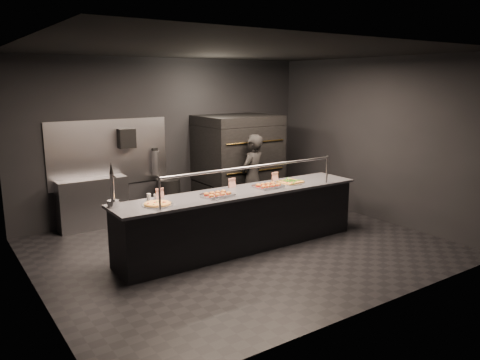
# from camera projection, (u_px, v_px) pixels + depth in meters

# --- Properties ---
(room) EXTENTS (6.04, 6.00, 3.00)m
(room) POSITION_uv_depth(u_px,v_px,m) (239.00, 153.00, 7.07)
(room) COLOR black
(room) RESTS_ON ground
(service_counter) EXTENTS (4.10, 0.78, 1.37)m
(service_counter) POSITION_uv_depth(u_px,v_px,m) (242.00, 219.00, 7.26)
(service_counter) COLOR black
(service_counter) RESTS_ON ground
(pizza_oven) EXTENTS (1.50, 1.23, 1.91)m
(pizza_oven) POSITION_uv_depth(u_px,v_px,m) (237.00, 163.00, 9.35)
(pizza_oven) COLOR black
(pizza_oven) RESTS_ON ground
(prep_shelf) EXTENTS (1.20, 0.35, 0.90)m
(prep_shelf) POSITION_uv_depth(u_px,v_px,m) (93.00, 203.00, 8.26)
(prep_shelf) COLOR #99999E
(prep_shelf) RESTS_ON ground
(towel_dispenser) EXTENTS (0.30, 0.20, 0.35)m
(towel_dispenser) POSITION_uv_depth(u_px,v_px,m) (126.00, 138.00, 8.47)
(towel_dispenser) COLOR black
(towel_dispenser) RESTS_ON room
(fire_extinguisher) EXTENTS (0.14, 0.14, 0.51)m
(fire_extinguisher) POSITION_uv_depth(u_px,v_px,m) (155.00, 162.00, 8.89)
(fire_extinguisher) COLOR #B2B2B7
(fire_extinguisher) RESTS_ON room
(beer_tap) EXTENTS (0.16, 0.22, 0.61)m
(beer_tap) POSITION_uv_depth(u_px,v_px,m) (113.00, 194.00, 6.22)
(beer_tap) COLOR silver
(beer_tap) RESTS_ON service_counter
(round_pizza) EXTENTS (0.42, 0.42, 0.03)m
(round_pizza) POSITION_uv_depth(u_px,v_px,m) (157.00, 204.00, 6.34)
(round_pizza) COLOR silver
(round_pizza) RESTS_ON service_counter
(slider_tray_a) EXTENTS (0.51, 0.44, 0.07)m
(slider_tray_a) POSITION_uv_depth(u_px,v_px,m) (218.00, 195.00, 6.82)
(slider_tray_a) COLOR silver
(slider_tray_a) RESTS_ON service_counter
(slider_tray_b) EXTENTS (0.47, 0.37, 0.07)m
(slider_tray_b) POSITION_uv_depth(u_px,v_px,m) (268.00, 186.00, 7.39)
(slider_tray_b) COLOR silver
(slider_tray_b) RESTS_ON service_counter
(square_pizza) EXTENTS (0.45, 0.45, 0.05)m
(square_pizza) POSITION_uv_depth(u_px,v_px,m) (290.00, 182.00, 7.71)
(square_pizza) COLOR silver
(square_pizza) RESTS_ON service_counter
(condiment_jar) EXTENTS (0.14, 0.06, 0.09)m
(condiment_jar) POSITION_uv_depth(u_px,v_px,m) (151.00, 197.00, 6.61)
(condiment_jar) COLOR silver
(condiment_jar) RESTS_ON service_counter
(tent_cards) EXTENTS (2.23, 0.04, 0.15)m
(tent_cards) POSITION_uv_depth(u_px,v_px,m) (225.00, 184.00, 7.31)
(tent_cards) COLOR white
(tent_cards) RESTS_ON service_counter
(trash_bin) EXTENTS (0.45, 0.45, 0.75)m
(trash_bin) POSITION_uv_depth(u_px,v_px,m) (169.00, 198.00, 8.93)
(trash_bin) COLOR black
(trash_bin) RESTS_ON ground
(worker) EXTENTS (0.70, 0.59, 1.62)m
(worker) POSITION_uv_depth(u_px,v_px,m) (252.00, 178.00, 8.63)
(worker) COLOR black
(worker) RESTS_ON ground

